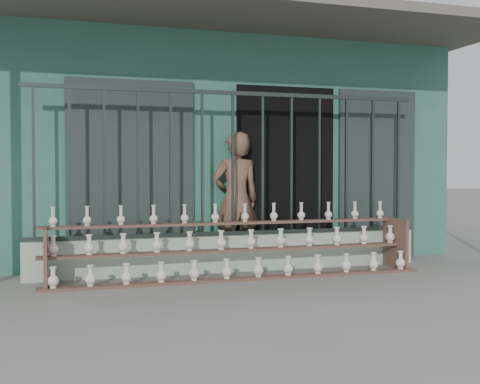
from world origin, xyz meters
name	(u,v)px	position (x,y,z in m)	size (l,w,h in m)	color
ground	(268,291)	(0.00, 0.00, 0.00)	(60.00, 60.00, 0.00)	slate
workshop_building	(184,149)	(0.00, 4.23, 1.62)	(7.40, 6.60, 3.21)	#316957
parapet_wall	(233,253)	(0.00, 1.30, 0.23)	(5.00, 0.20, 0.45)	#B1CCAF
security_fence	(233,163)	(0.00, 1.30, 1.35)	(5.00, 0.04, 1.80)	#283330
shelf_rack	(237,246)	(-0.08, 0.89, 0.36)	(4.50, 0.68, 0.85)	brown
elderly_woman	(236,200)	(0.14, 1.63, 0.88)	(0.64, 0.42, 1.76)	brown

